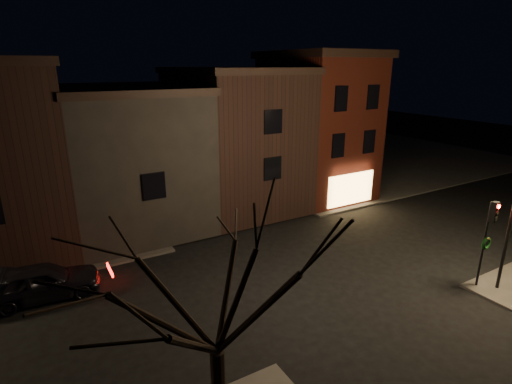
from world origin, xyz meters
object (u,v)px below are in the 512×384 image
Objects in this scene: traffic_signal at (489,231)px; parked_car_b at (3,290)px; parked_car_a at (42,282)px; bare_tree_left at (214,269)px.

traffic_signal is 0.92× the size of parked_car_b.
parked_car_a is 1.06× the size of parked_car_b.
traffic_signal is 0.87× the size of parked_car_a.
parked_car_b is at bearing 84.55° from parked_car_a.
parked_car_a is at bearing 152.05° from traffic_signal.
traffic_signal is 20.77m from parked_car_b.
parked_car_a reaches higher than parked_car_b.
traffic_signal is 13.93m from bare_tree_left.
bare_tree_left reaches higher than parked_car_b.
bare_tree_left is at bearing -173.74° from traffic_signal.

